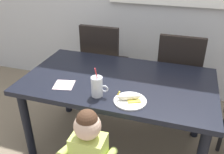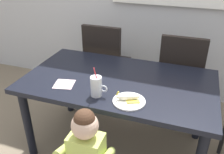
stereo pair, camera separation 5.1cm
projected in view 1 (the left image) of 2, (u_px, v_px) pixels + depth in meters
The scene contains 9 objects.
ground_plane at pixel (118, 145), 2.34m from camera, with size 24.00×24.00×0.00m, color #7A6B56.
dining_table at pixel (118, 89), 2.04m from camera, with size 1.55×0.88×0.72m.
dining_chair_left at pixel (103, 60), 2.77m from camera, with size 0.44×0.44×0.96m.
dining_chair_right at pixel (178, 72), 2.50m from camera, with size 0.44×0.45×0.96m.
toddler_standing at pixel (89, 151), 1.56m from camera, with size 0.33×0.24×0.84m.
milk_cup at pixel (97, 88), 1.75m from camera, with size 0.13×0.09×0.25m.
snack_plate at pixel (130, 101), 1.71m from camera, with size 0.23×0.23×0.01m, color white.
peeled_banana at pixel (130, 97), 1.71m from camera, with size 0.18×0.13×0.07m.
paper_napkin at pixel (64, 85), 1.91m from camera, with size 0.15×0.15×0.00m, color silver.
Camera 1 is at (0.48, -1.69, 1.68)m, focal length 39.24 mm.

